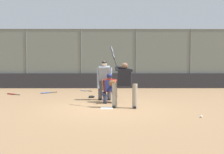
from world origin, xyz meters
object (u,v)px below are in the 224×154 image
catcher_behind_plate (110,88)px  umpire_home (105,79)px  fielding_glove_on_dirt (91,97)px  spare_bat_third_base_side (12,94)px  spare_bat_by_padding (47,93)px  spare_bat_near_backstop (85,91)px  batter_at_plate (124,83)px  baseball_loose (201,116)px

catcher_behind_plate → umpire_home: size_ratio=0.71×
catcher_behind_plate → fielding_glove_on_dirt: size_ratio=4.05×
umpire_home → spare_bat_third_base_side: size_ratio=2.07×
catcher_behind_plate → spare_bat_by_padding: catcher_behind_plate is taller
spare_bat_near_backstop → fielding_glove_on_dirt: 2.77m
umpire_home → spare_bat_near_backstop: bearing=-64.9°
batter_at_plate → fielding_glove_on_dirt: bearing=-54.4°
batter_at_plate → baseball_loose: (-2.18, 1.63, -0.84)m
catcher_behind_plate → baseball_loose: size_ratio=15.91×
batter_at_plate → spare_bat_third_base_side: (5.43, -3.79, -0.85)m
spare_bat_third_base_side → baseball_loose: (-7.61, 5.42, 0.00)m
catcher_behind_plate → fielding_glove_on_dirt: catcher_behind_plate is taller
spare_bat_near_backstop → baseball_loose: 8.10m
spare_bat_by_padding → catcher_behind_plate: bearing=102.0°
umpire_home → batter_at_plate: bearing=117.2°
batter_at_plate → spare_bat_third_base_side: batter_at_plate is taller
spare_bat_by_padding → fielding_glove_on_dirt: fielding_glove_on_dirt is taller
umpire_home → spare_bat_near_backstop: umpire_home is taller
spare_bat_third_base_side → umpire_home: bearing=-170.0°
catcher_behind_plate → baseball_loose: (-2.71, 2.82, -0.57)m
spare_bat_third_base_side → spare_bat_by_padding: bearing=-129.7°
umpire_home → spare_bat_near_backstop: size_ratio=2.46×
catcher_behind_plate → umpire_home: bearing=-80.1°
batter_at_plate → fielding_glove_on_dirt: 3.08m
catcher_behind_plate → fielding_glove_on_dirt: 1.75m
catcher_behind_plate → umpire_home: umpire_home is taller
catcher_behind_plate → spare_bat_third_base_side: bearing=-34.9°
catcher_behind_plate → spare_bat_by_padding: (3.29, -3.14, -0.58)m
spare_bat_by_padding → spare_bat_third_base_side: 1.70m
baseball_loose → batter_at_plate: bearing=-36.7°
catcher_behind_plate → spare_bat_third_base_side: (4.90, -2.59, -0.58)m
batter_at_plate → fielding_glove_on_dirt: size_ratio=7.59×
batter_at_plate → umpire_home: size_ratio=1.33×
batter_at_plate → umpire_home: (0.75, -1.92, 0.01)m
catcher_behind_plate → spare_bat_near_backstop: catcher_behind_plate is taller
spare_bat_by_padding → baseball_loose: 8.45m
batter_at_plate → fielding_glove_on_dirt: (1.36, -2.63, -0.83)m
umpire_home → spare_bat_third_base_side: umpire_home is taller
catcher_behind_plate → spare_bat_near_backstop: bearing=-78.2°
fielding_glove_on_dirt → umpire_home: bearing=130.8°
batter_at_plate → spare_bat_third_base_side: size_ratio=2.75×
spare_bat_near_backstop → fielding_glove_on_dirt: (-0.58, 2.71, 0.02)m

